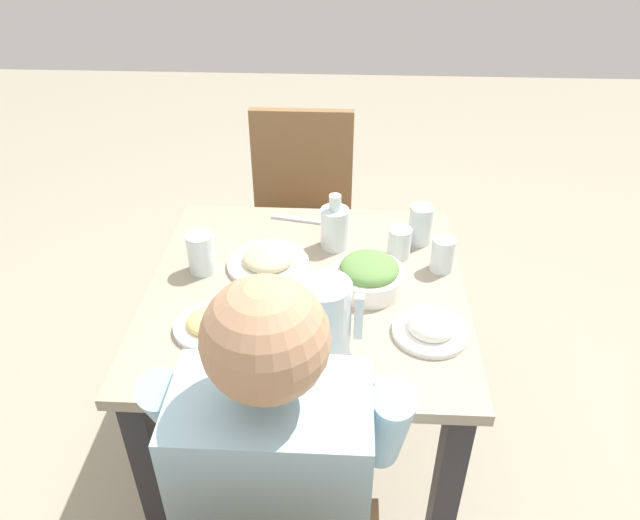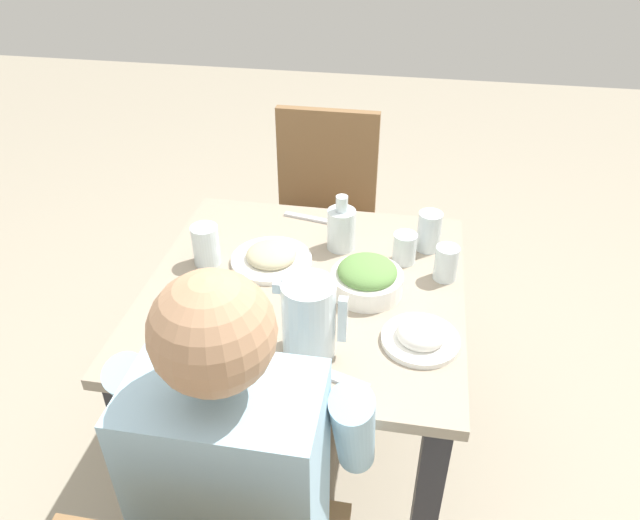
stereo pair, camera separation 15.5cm
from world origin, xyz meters
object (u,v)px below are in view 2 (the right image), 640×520
at_px(diner_near, 249,468).
at_px(salad_bowl, 367,278).
at_px(plate_beans, 271,257).
at_px(water_glass_near_right, 446,263).
at_px(plate_yoghurt, 421,336).
at_px(water_glass_center, 429,231).
at_px(oil_carafe, 341,230).
at_px(plate_fries, 202,315).
at_px(water_glass_by_pitcher, 206,245).
at_px(dining_table, 305,324).
at_px(water_glass_far_right, 405,248).
at_px(chair_far, 323,215).
at_px(water_glass_near_left, 230,351).
at_px(water_pitcher, 309,319).

xyz_separation_m(diner_near, salad_bowl, (0.17, 0.52, 0.11)).
xyz_separation_m(plate_beans, water_glass_near_right, (0.47, 0.01, 0.03)).
relative_size(plate_yoghurt, water_glass_center, 1.58).
height_order(salad_bowl, plate_yoghurt, salad_bowl).
distance_m(plate_beans, oil_carafe, 0.21).
relative_size(plate_fries, water_glass_center, 1.48).
xyz_separation_m(plate_fries, water_glass_by_pitcher, (-0.07, 0.24, 0.04)).
height_order(dining_table, diner_near, diner_near).
relative_size(diner_near, water_glass_by_pitcher, 10.32).
relative_size(plate_beans, water_glass_far_right, 2.59).
xyz_separation_m(chair_far, water_glass_near_left, (-0.03, -1.04, 0.26)).
bearing_deg(plate_fries, water_glass_near_right, 25.33).
bearing_deg(dining_table, plate_yoghurt, -28.39).
relative_size(water_glass_near_right, water_glass_far_right, 1.11).
bearing_deg(dining_table, plate_beans, 139.93).
bearing_deg(plate_yoghurt, water_glass_near_right, 78.44).
bearing_deg(dining_table, water_glass_by_pitcher, 167.67).
bearing_deg(diner_near, plate_yoghurt, 48.18).
relative_size(dining_table, plate_fries, 4.82).
distance_m(water_glass_center, oil_carafe, 0.25).
xyz_separation_m(chair_far, water_pitcher, (0.13, -0.96, 0.31)).
relative_size(water_glass_near_right, water_glass_near_left, 0.94).
xyz_separation_m(diner_near, water_glass_center, (0.32, 0.75, 0.12)).
xyz_separation_m(plate_yoghurt, water_glass_far_right, (-0.06, 0.32, 0.02)).
xyz_separation_m(dining_table, chair_far, (-0.07, 0.72, -0.08)).
xyz_separation_m(diner_near, water_glass_near_right, (0.37, 0.62, 0.11)).
relative_size(plate_yoghurt, water_glass_near_right, 1.90).
height_order(dining_table, water_glass_near_right, water_glass_near_right).
bearing_deg(chair_far, plate_yoghurt, -66.96).
xyz_separation_m(water_glass_far_right, water_glass_center, (0.06, 0.08, 0.01)).
bearing_deg(oil_carafe, plate_beans, -149.06).
relative_size(dining_table, water_glass_far_right, 9.55).
xyz_separation_m(dining_table, water_glass_by_pitcher, (-0.28, 0.06, 0.19)).
bearing_deg(water_glass_near_left, plate_fries, 128.29).
relative_size(salad_bowl, oil_carafe, 1.13).
relative_size(plate_beans, water_glass_by_pitcher, 1.97).
height_order(diner_near, plate_beans, diner_near).
distance_m(dining_table, diner_near, 0.52).
xyz_separation_m(dining_table, plate_fries, (-0.22, -0.17, 0.14)).
distance_m(dining_table, water_glass_by_pitcher, 0.34).
xyz_separation_m(dining_table, water_glass_center, (0.31, 0.23, 0.19)).
bearing_deg(water_pitcher, salad_bowl, 67.00).
bearing_deg(plate_fries, salad_bowl, 25.39).
bearing_deg(plate_fries, water_glass_near_left, -51.71).
distance_m(plate_beans, water_glass_far_right, 0.37).
height_order(diner_near, water_glass_center, diner_near).
relative_size(chair_far, water_glass_near_left, 8.58).
distance_m(plate_yoghurt, water_glass_by_pitcher, 0.63).
xyz_separation_m(chair_far, water_glass_by_pitcher, (-0.21, -0.66, 0.27)).
height_order(water_pitcher, plate_fries, water_pitcher).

